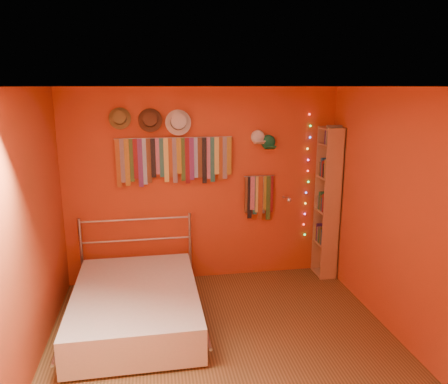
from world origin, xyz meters
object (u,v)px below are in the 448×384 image
reading_lamp (288,199)px  bookshelf (330,202)px  tie_rack (174,159)px  bed (136,304)px

reading_lamp → bookshelf: bearing=-1.2°
tie_rack → bookshelf: size_ratio=0.72×
tie_rack → reading_lamp: 1.55m
bookshelf → bed: bearing=-161.4°
tie_rack → bed: 1.80m
tie_rack → reading_lamp: size_ratio=5.46×
tie_rack → bed: tie_rack is taller
bookshelf → tie_rack: bearing=175.6°
reading_lamp → bookshelf: (0.58, -0.01, -0.06)m
bookshelf → reading_lamp: bearing=178.8°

